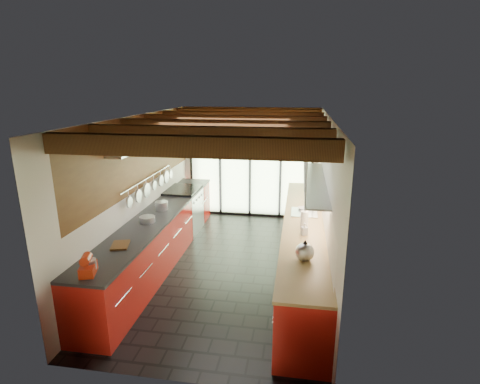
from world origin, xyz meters
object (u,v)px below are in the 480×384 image
Objects in this scene: stand_mixer at (88,266)px; paper_towel at (304,220)px; kettle at (305,251)px; soap_bottle at (304,229)px; bowl at (304,209)px.

stand_mixer is 1.00× the size of paper_towel.
kettle is 0.93× the size of paper_towel.
paper_towel is (2.54, 1.92, 0.03)m from stand_mixer.
paper_towel reaches higher than soap_bottle.
kettle is at bearing -90.00° from bowl.
bowl is at bearing 47.79° from stand_mixer.
stand_mixer is 3.01m from soap_bottle.
soap_bottle reaches higher than bowl.
soap_bottle is 0.94× the size of bowl.
paper_towel reaches higher than bowl.
stand_mixer is at bearing -142.95° from paper_towel.
paper_towel is 0.30m from soap_bottle.
kettle is 0.84m from soap_bottle.
bowl is at bearing 90.00° from soap_bottle.
paper_towel is 0.89m from bowl.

